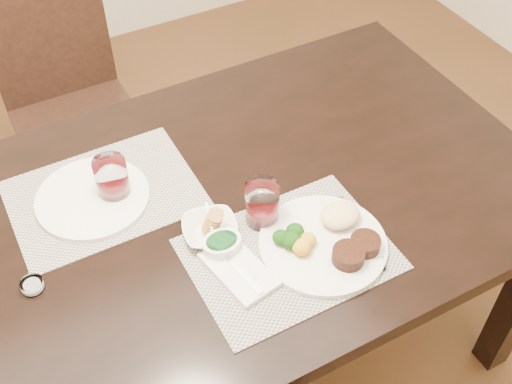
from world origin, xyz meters
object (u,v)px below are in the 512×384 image
dinner_plate (329,240)px  wine_glass_near (262,205)px  chair_far (68,96)px  cracker_bowl (210,229)px  far_plate (93,198)px  steak_knife (368,243)px

dinner_plate → wine_glass_near: 0.18m
chair_far → cracker_bowl: bearing=-84.7°
chair_far → far_plate: 0.82m
chair_far → dinner_plate: chair_far is taller
steak_knife → cracker_bowl: 0.37m
wine_glass_near → chair_far: bearing=102.3°
cracker_bowl → dinner_plate: bearing=-34.9°
chair_far → cracker_bowl: size_ratio=5.72×
wine_glass_near → dinner_plate: bearing=-55.3°
chair_far → dinner_plate: bearing=-74.6°
dinner_plate → far_plate: bearing=124.4°
dinner_plate → cracker_bowl: cracker_bowl is taller
chair_far → steak_knife: bearing=-71.6°
steak_knife → cracker_bowl: cracker_bowl is taller
dinner_plate → wine_glass_near: size_ratio=2.64×
cracker_bowl → far_plate: (-0.21, 0.24, -0.01)m
steak_knife → chair_far: bearing=129.6°
wine_glass_near → far_plate: (-0.34, 0.26, -0.04)m
dinner_plate → cracker_bowl: 0.28m
steak_knife → wine_glass_near: bearing=155.0°
chair_far → wine_glass_near: 1.10m
dinner_plate → steak_knife: dinner_plate is taller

